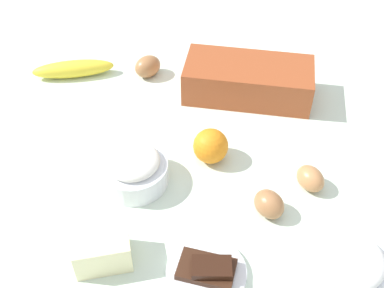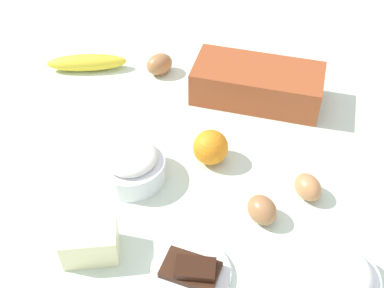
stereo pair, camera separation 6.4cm
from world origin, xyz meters
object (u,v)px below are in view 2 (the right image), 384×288
object	(u,v)px
banana	(87,63)
orange_fruit	(210,149)
butter_block	(90,242)
egg_loose	(262,210)
egg_beside_bowl	(159,64)
egg_near_butter	(308,187)
loaf_pan	(257,83)
sugar_bowl	(333,278)
chocolate_plate	(191,272)
flour_bowl	(131,164)

from	to	relation	value
banana	orange_fruit	xyz separation A→B (m)	(0.32, -0.28, 0.01)
butter_block	egg_loose	world-z (taller)	butter_block
egg_beside_bowl	egg_loose	bearing A→B (deg)	-59.80
egg_near_butter	butter_block	bearing A→B (deg)	-156.32
loaf_pan	sugar_bowl	distance (m)	0.48
egg_loose	chocolate_plate	world-z (taller)	egg_loose
banana	egg_beside_bowl	world-z (taller)	egg_beside_bowl
banana	egg_loose	xyz separation A→B (m)	(0.42, -0.41, 0.00)
flour_bowl	egg_near_butter	xyz separation A→B (m)	(0.33, -0.01, -0.01)
butter_block	egg_loose	distance (m)	0.30
flour_bowl	chocolate_plate	size ratio (longest dim) A/B	0.99
banana	orange_fruit	distance (m)	0.42
egg_loose	chocolate_plate	distance (m)	0.17
orange_fruit	egg_loose	distance (m)	0.16
sugar_bowl	egg_beside_bowl	xyz separation A→B (m)	(-0.35, 0.54, -0.01)
butter_block	chocolate_plate	world-z (taller)	butter_block
loaf_pan	egg_beside_bowl	xyz separation A→B (m)	(-0.23, 0.07, -0.02)
loaf_pan	egg_near_butter	world-z (taller)	loaf_pan
butter_block	egg_near_butter	xyz separation A→B (m)	(0.36, 0.16, -0.01)
banana	butter_block	size ratio (longest dim) A/B	2.11
sugar_bowl	orange_fruit	bearing A→B (deg)	128.67
flour_bowl	sugar_bowl	distance (m)	0.40
orange_fruit	egg_beside_bowl	bearing A→B (deg)	116.45
sugar_bowl	banana	xyz separation A→B (m)	(-0.52, 0.54, -0.01)
sugar_bowl	orange_fruit	distance (m)	0.33
loaf_pan	banana	world-z (taller)	loaf_pan
banana	egg_near_butter	bearing A→B (deg)	-34.84
sugar_bowl	flour_bowl	bearing A→B (deg)	149.98
sugar_bowl	egg_beside_bowl	bearing A→B (deg)	122.69
egg_beside_bowl	chocolate_plate	world-z (taller)	egg_beside_bowl
egg_beside_bowl	chocolate_plate	distance (m)	0.55
flour_bowl	sugar_bowl	world-z (taller)	flour_bowl
sugar_bowl	egg_loose	bearing A→B (deg)	129.87
chocolate_plate	butter_block	bearing A→B (deg)	170.72
banana	loaf_pan	bearing A→B (deg)	-9.92
egg_near_butter	egg_loose	xyz separation A→B (m)	(-0.08, -0.06, 0.00)
loaf_pan	egg_near_butter	size ratio (longest dim) A/B	5.04
chocolate_plate	egg_loose	bearing A→B (deg)	48.32
orange_fruit	egg_near_butter	distance (m)	0.20
orange_fruit	butter_block	distance (m)	0.29
orange_fruit	chocolate_plate	bearing A→B (deg)	-92.75
flour_bowl	banana	distance (m)	0.38
banana	butter_block	bearing A→B (deg)	-74.98
sugar_bowl	egg_near_butter	world-z (taller)	sugar_bowl
flour_bowl	egg_loose	size ratio (longest dim) A/B	2.16
egg_beside_bowl	chocolate_plate	xyz separation A→B (m)	(0.13, -0.54, -0.01)
egg_near_butter	chocolate_plate	xyz separation A→B (m)	(-0.20, -0.19, -0.01)
egg_near_butter	sugar_bowl	bearing A→B (deg)	-83.18
flour_bowl	egg_beside_bowl	xyz separation A→B (m)	(0.00, 0.34, -0.01)
orange_fruit	egg_beside_bowl	distance (m)	0.32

